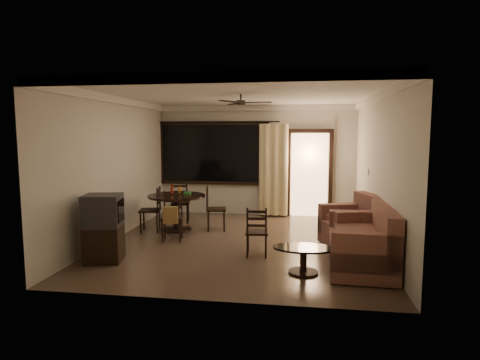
% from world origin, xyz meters
% --- Properties ---
extents(ground, '(5.50, 5.50, 0.00)m').
position_xyz_m(ground, '(0.00, 0.00, 0.00)').
color(ground, '#7F6651').
rests_on(ground, ground).
extents(room_shell, '(5.50, 6.70, 5.50)m').
position_xyz_m(room_shell, '(0.59, 1.77, 1.83)').
color(room_shell, beige).
rests_on(room_shell, ground).
extents(dining_table, '(1.23, 1.23, 0.99)m').
position_xyz_m(dining_table, '(-1.51, 0.79, 0.61)').
color(dining_table, black).
rests_on(dining_table, ground).
extents(dining_chair_west, '(0.49, 0.49, 0.95)m').
position_xyz_m(dining_chair_west, '(-2.04, 0.63, 0.28)').
color(dining_chair_west, black).
rests_on(dining_chair_west, ground).
extents(dining_chair_east, '(0.49, 0.49, 0.95)m').
position_xyz_m(dining_chair_east, '(-0.69, 0.95, 0.28)').
color(dining_chair_east, black).
rests_on(dining_chair_east, ground).
extents(dining_chair_south, '(0.49, 0.54, 0.95)m').
position_xyz_m(dining_chair_south, '(-1.34, -0.05, 0.31)').
color(dining_chair_south, black).
rests_on(dining_chair_south, ground).
extents(dining_chair_north, '(0.49, 0.49, 0.95)m').
position_xyz_m(dining_chair_north, '(-1.66, 1.56, 0.28)').
color(dining_chair_north, black).
rests_on(dining_chair_north, ground).
extents(tv_cabinet, '(0.67, 0.62, 1.10)m').
position_xyz_m(tv_cabinet, '(-2.05, -1.44, 0.55)').
color(tv_cabinet, black).
rests_on(tv_cabinet, ground).
extents(sofa, '(1.03, 1.81, 0.94)m').
position_xyz_m(sofa, '(2.12, -1.15, 0.38)').
color(sofa, '#4E2524').
rests_on(sofa, ground).
extents(armchair, '(1.18, 1.18, 0.95)m').
position_xyz_m(armchair, '(2.11, 0.00, 0.39)').
color(armchair, '#4E2524').
rests_on(armchair, ground).
extents(coffee_table, '(0.91, 0.55, 0.40)m').
position_xyz_m(coffee_table, '(1.17, -1.55, 0.27)').
color(coffee_table, black).
rests_on(coffee_table, ground).
extents(side_chair, '(0.41, 0.41, 0.86)m').
position_xyz_m(side_chair, '(0.39, -0.80, 0.26)').
color(side_chair, black).
rests_on(side_chair, ground).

